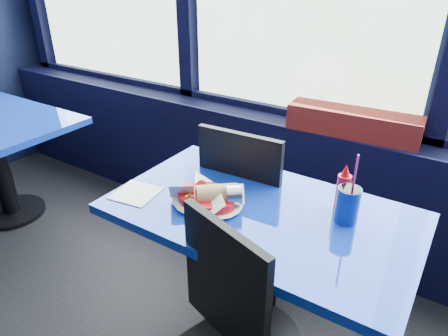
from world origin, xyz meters
TOP-DOWN VIEW (x-y plane):
  - window_sill at (0.00, 2.87)m, footprint 5.00×0.26m
  - near_table at (0.30, 2.00)m, footprint 1.20×0.70m
  - chair_near_back at (0.09, 2.32)m, footprint 0.46×0.46m
  - planter_box at (0.39, 2.84)m, footprint 0.69×0.21m
  - food_basket at (0.11, 1.91)m, footprint 0.31×0.31m
  - ketchup_bottle at (0.56, 2.17)m, footprint 0.05×0.05m
  - soda_cup at (0.60, 2.10)m, footprint 0.09×0.09m
  - napkin at (-0.20, 1.82)m, footprint 0.20×0.20m

SIDE VIEW (x-z plane):
  - window_sill at x=0.00m, z-range 0.00..0.80m
  - chair_near_back at x=0.09m, z-range 0.07..1.03m
  - near_table at x=0.30m, z-range 0.19..0.94m
  - napkin at x=-0.20m, z-range 0.75..0.75m
  - food_basket at x=0.11m, z-range 0.74..0.84m
  - soda_cup at x=0.60m, z-range 0.68..0.97m
  - ketchup_bottle at x=0.56m, z-range 0.74..0.93m
  - planter_box at x=0.39m, z-range 0.80..0.94m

